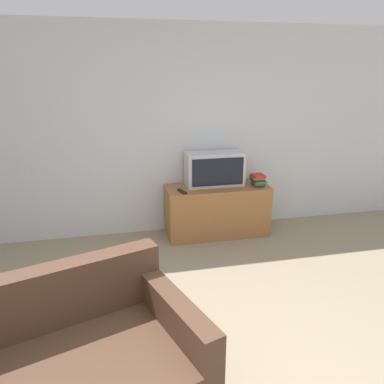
# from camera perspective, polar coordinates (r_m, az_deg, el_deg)

# --- Properties ---
(wall_back) EXTENTS (9.00, 0.06, 2.60)m
(wall_back) POSITION_cam_1_polar(r_m,az_deg,el_deg) (4.75, -4.61, 8.98)
(wall_back) COLOR silver
(wall_back) RESTS_ON ground_plane
(tv_stand) EXTENTS (1.30, 0.51, 0.64)m
(tv_stand) POSITION_cam_1_polar(r_m,az_deg,el_deg) (4.85, 3.83, -2.80)
(tv_stand) COLOR #9E6638
(tv_stand) RESTS_ON ground_plane
(television) EXTENTS (0.73, 0.33, 0.42)m
(television) POSITION_cam_1_polar(r_m,az_deg,el_deg) (4.77, 3.43, 3.55)
(television) COLOR silver
(television) RESTS_ON tv_stand
(couch) EXTENTS (1.88, 1.46, 0.85)m
(couch) POSITION_cam_1_polar(r_m,az_deg,el_deg) (2.60, -19.96, -25.83)
(couch) COLOR #4C3323
(couch) RESTS_ON ground_plane
(book_stack) EXTENTS (0.17, 0.23, 0.15)m
(book_stack) POSITION_cam_1_polar(r_m,az_deg,el_deg) (4.83, 9.98, 1.86)
(book_stack) COLOR #23478E
(book_stack) RESTS_ON tv_stand
(remote_on_stand) EXTENTS (0.09, 0.18, 0.02)m
(remote_on_stand) POSITION_cam_1_polar(r_m,az_deg,el_deg) (4.51, -1.51, 0.08)
(remote_on_stand) COLOR black
(remote_on_stand) RESTS_ON tv_stand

